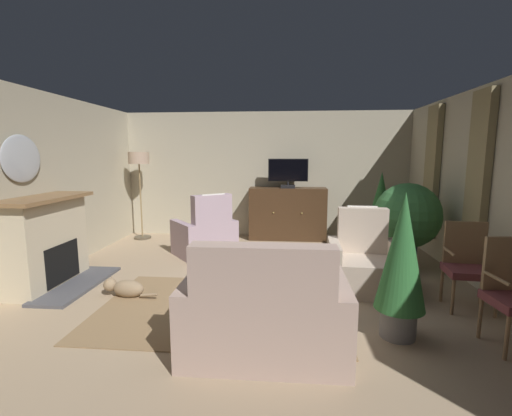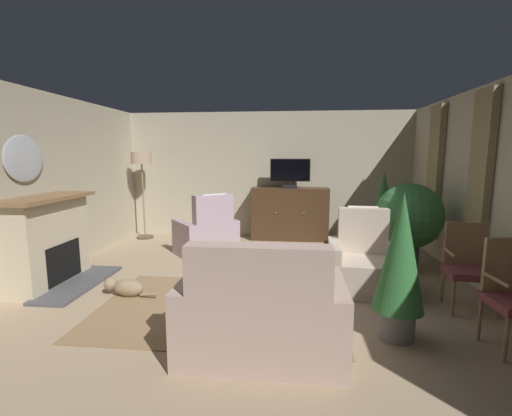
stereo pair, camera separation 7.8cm
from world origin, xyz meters
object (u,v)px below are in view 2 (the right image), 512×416
(television, at_px, (290,172))
(potted_plant_on_hearth_side, at_px, (409,218))
(side_chair_mid_row, at_px, (469,264))
(floor_lamp, at_px, (142,167))
(wall_mirror_oval, at_px, (24,159))
(tv_remote, at_px, (271,264))
(cat, at_px, (125,287))
(coffee_table, at_px, (259,267))
(tv_cabinet, at_px, (290,215))
(potted_plant_tall_palm_by_window, at_px, (383,206))
(sofa_floral, at_px, (261,317))
(potted_plant_small_fern_corner, at_px, (400,260))
(armchair_by_fireplace, at_px, (207,236))
(side_chair_nearest_door, at_px, (512,292))
(armchair_in_far_corner, at_px, (364,264))
(fireplace, at_px, (49,243))
(folded_newspaper, at_px, (263,260))

(television, relative_size, potted_plant_on_hearth_side, 0.61)
(side_chair_mid_row, distance_m, floor_lamp, 6.03)
(television, bearing_deg, side_chair_mid_row, -56.88)
(television, bearing_deg, wall_mirror_oval, -139.87)
(tv_remote, distance_m, cat, 1.87)
(coffee_table, distance_m, tv_remote, 0.21)
(tv_cabinet, xyz_separation_m, potted_plant_tall_palm_by_window, (1.78, -0.43, 0.27))
(coffee_table, relative_size, sofa_floral, 0.61)
(television, bearing_deg, potted_plant_small_fern_corner, -74.70)
(wall_mirror_oval, relative_size, potted_plant_on_hearth_side, 0.53)
(television, distance_m, armchair_by_fireplace, 2.20)
(potted_plant_small_fern_corner, bearing_deg, side_chair_mid_row, 38.02)
(potted_plant_small_fern_corner, bearing_deg, tv_remote, 150.54)
(side_chair_nearest_door, xyz_separation_m, floor_lamp, (-5.12, 3.84, 0.97))
(side_chair_mid_row, height_order, floor_lamp, floor_lamp)
(side_chair_nearest_door, distance_m, potted_plant_tall_palm_by_window, 3.66)
(television, distance_m, tv_remote, 3.36)
(armchair_by_fireplace, distance_m, potted_plant_small_fern_corner, 3.67)
(coffee_table, distance_m, armchair_in_far_corner, 1.42)
(coffee_table, height_order, side_chair_mid_row, side_chair_mid_row)
(potted_plant_small_fern_corner, distance_m, cat, 3.25)
(fireplace, bearing_deg, armchair_by_fireplace, 42.36)
(side_chair_mid_row, height_order, potted_plant_tall_palm_by_window, potted_plant_tall_palm_by_window)
(wall_mirror_oval, bearing_deg, sofa_floral, -23.78)
(armchair_by_fireplace, bearing_deg, tv_remote, -57.11)
(side_chair_nearest_door, relative_size, potted_plant_on_hearth_side, 0.75)
(cat, bearing_deg, armchair_in_far_corner, 10.34)
(coffee_table, height_order, potted_plant_small_fern_corner, potted_plant_small_fern_corner)
(tv_remote, relative_size, armchair_by_fireplace, 0.14)
(sofa_floral, bearing_deg, floor_lamp, 124.31)
(sofa_floral, xyz_separation_m, armchair_by_fireplace, (-1.23, 3.07, -0.01))
(wall_mirror_oval, height_order, sofa_floral, wall_mirror_oval)
(folded_newspaper, bearing_deg, fireplace, -170.89)
(armchair_by_fireplace, height_order, side_chair_mid_row, armchair_by_fireplace)
(tv_cabinet, relative_size, tv_remote, 9.35)
(armchair_by_fireplace, xyz_separation_m, floor_lamp, (-1.63, 1.13, 1.16))
(sofa_floral, bearing_deg, armchair_in_far_corner, 54.50)
(fireplace, relative_size, sofa_floral, 1.00)
(side_chair_nearest_door, height_order, cat, side_chair_nearest_door)
(wall_mirror_oval, distance_m, cat, 2.18)
(side_chair_mid_row, bearing_deg, potted_plant_tall_palm_by_window, 95.90)
(coffee_table, relative_size, side_chair_mid_row, 0.88)
(wall_mirror_oval, height_order, side_chair_nearest_door, wall_mirror_oval)
(floor_lamp, bearing_deg, television, 3.08)
(television, xyz_separation_m, armchair_by_fireplace, (-1.44, -1.30, -1.06))
(television, distance_m, folded_newspaper, 3.19)
(tv_cabinet, height_order, sofa_floral, tv_cabinet)
(floor_lamp, bearing_deg, sofa_floral, -55.69)
(tv_remote, relative_size, side_chair_mid_row, 0.17)
(wall_mirror_oval, xyz_separation_m, potted_plant_on_hearth_side, (5.31, 1.21, -0.91))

